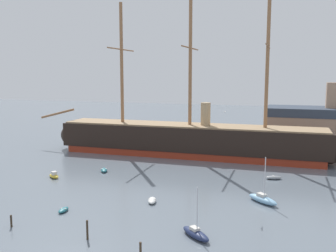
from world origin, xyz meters
The scene contains 15 objects.
tall_ship centered at (-1.22, 53.58, 3.87)m, with size 73.81×15.30×35.52m.
dinghy_foreground_left centered at (-8.31, 13.01, 0.27)m, with size 1.20×2.34×0.53m.
sailboat_foreground_right centered at (11.14, 10.73, 0.52)m, with size 4.52×4.10×6.13m.
dinghy_near_centre centered at (2.00, 20.47, 0.33)m, with size 1.96×2.97×0.65m.
motorboat_mid_left centered at (-19.89, 27.36, 0.43)m, with size 3.14×2.61×1.23m.
sailboat_mid_right centered at (17.60, 25.56, 0.59)m, with size 5.14×4.65×6.96m.
dinghy_alongside_bow centered at (-13.25, 34.21, 0.34)m, with size 2.41×3.06×0.66m.
dinghy_alongside_stern centered at (18.48, 39.09, 0.34)m, with size 3.07×2.05×0.67m.
dinghy_far_left centered at (-28.48, 53.43, 0.25)m, with size 2.26×1.41×0.50m.
dinghy_far_right centered at (28.11, 53.89, 0.26)m, with size 2.32×1.89×0.51m.
dinghy_distant_centre centered at (1.52, 66.38, 0.25)m, with size 1.52×2.24×0.49m.
mooring_piling_nearest centered at (-0.56, 6.22, 1.16)m, with size 0.25×0.25×2.32m, color #382B1E.
mooring_piling_left_pair centered at (-11.45, 6.43, 0.77)m, with size 0.25×0.25×1.54m, color #382B1E.
mooring_piling_right_pair centered at (6.95, 4.06, 0.87)m, with size 0.25×0.25×1.74m, color #423323.
seagull_in_flight centered at (11.72, 25.22, 13.40)m, with size 0.41×1.29×0.14m.
Camera 1 is at (21.39, -30.33, 19.01)m, focal length 40.63 mm.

